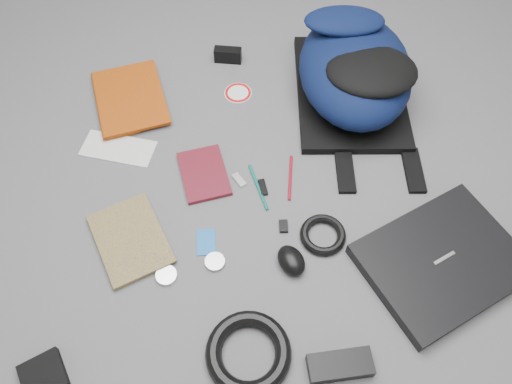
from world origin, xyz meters
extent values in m
plane|color=#4F4F51|center=(0.00, 0.00, 0.00)|extent=(4.00, 4.00, 0.00)
cube|color=black|center=(0.43, -0.29, 0.02)|extent=(0.46, 0.41, 0.04)
imported|color=#843007|center=(-0.43, 0.40, 0.02)|extent=(0.24, 0.30, 0.03)
imported|color=gold|center=(-0.43, -0.10, 0.01)|extent=(0.23, 0.27, 0.02)
cube|color=silver|center=(-0.37, 0.24, 0.00)|extent=(0.24, 0.17, 0.00)
cube|color=#460D16|center=(-0.13, 0.10, 0.01)|extent=(0.14, 0.19, 0.01)
cube|color=black|center=(0.00, 0.55, 0.03)|extent=(0.10, 0.06, 0.05)
cylinder|color=white|center=(0.01, 0.39, 0.00)|extent=(0.10, 0.10, 0.00)
cylinder|color=#0A6156|center=(0.01, 0.03, 0.00)|extent=(0.03, 0.16, 0.01)
cylinder|color=maroon|center=(0.11, 0.04, 0.00)|extent=(0.05, 0.15, 0.01)
cube|color=#175EAF|center=(-0.16, -0.12, 0.00)|extent=(0.06, 0.08, 0.00)
cube|color=black|center=(0.02, 0.02, 0.00)|extent=(0.02, 0.05, 0.01)
cube|color=silver|center=(-0.04, 0.06, 0.00)|extent=(0.04, 0.05, 0.01)
cube|color=black|center=(0.05, -0.11, 0.01)|extent=(0.03, 0.04, 0.01)
ellipsoid|color=black|center=(0.05, -0.22, 0.02)|extent=(0.09, 0.10, 0.05)
cylinder|color=#ABABAD|center=(-0.14, -0.18, 0.01)|extent=(0.06, 0.06, 0.01)
cylinder|color=silver|center=(-0.27, -0.20, 0.01)|extent=(0.06, 0.06, 0.01)
torus|color=black|center=(0.15, -0.16, 0.01)|extent=(0.15, 0.15, 0.02)
cube|color=black|center=(0.10, -0.49, 0.02)|extent=(0.15, 0.07, 0.04)
torus|color=black|center=(-0.10, -0.43, 0.02)|extent=(0.22, 0.22, 0.04)
cube|color=black|center=(-0.56, -0.39, 0.01)|extent=(0.12, 0.12, 0.02)
camera|label=1|loc=(-0.13, -0.72, 1.18)|focal=35.00mm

